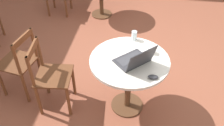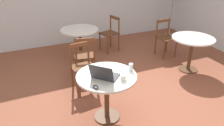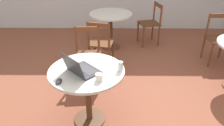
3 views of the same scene
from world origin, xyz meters
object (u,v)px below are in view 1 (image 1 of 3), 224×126
object	(u,v)px
chair_far_front	(20,64)
mouse	(153,77)
chair_near_back	(51,77)
drinking_glass	(134,36)
laptop	(135,60)
mug	(151,50)
cafe_table_near	(129,69)

from	to	relation	value
chair_far_front	mouse	distance (m)	1.60
chair_near_back	chair_far_front	bearing A→B (deg)	69.14
chair_near_back	drinking_glass	bearing A→B (deg)	-62.66
mouse	laptop	bearing A→B (deg)	44.64
mouse	mug	bearing A→B (deg)	5.35
cafe_table_near	drinking_glass	xyz separation A→B (m)	(0.36, -0.01, 0.19)
chair_near_back	chair_far_front	distance (m)	0.46
mouse	mug	size ratio (longest dim) A/B	0.93
cafe_table_near	chair_far_front	world-z (taller)	chair_far_front
chair_near_back	mug	distance (m)	1.15
chair_near_back	mug	xyz separation A→B (m)	(0.24, -1.07, 0.32)
laptop	mug	xyz separation A→B (m)	(0.20, -0.15, -0.01)
cafe_table_near	mug	xyz separation A→B (m)	(0.15, -0.21, 0.17)
cafe_table_near	mouse	world-z (taller)	mouse
chair_near_back	laptop	bearing A→B (deg)	-87.56
mug	laptop	bearing A→B (deg)	142.95
cafe_table_near	mug	world-z (taller)	mug
cafe_table_near	mouse	xyz separation A→B (m)	(-0.24, -0.24, 0.15)
cafe_table_near	laptop	world-z (taller)	laptop
chair_far_front	drinking_glass	bearing A→B (deg)	-77.55
laptop	mouse	xyz separation A→B (m)	(-0.19, -0.19, -0.03)
chair_near_back	mug	world-z (taller)	chair_near_back
laptop	mug	bearing A→B (deg)	-37.05
drinking_glass	chair_near_back	bearing A→B (deg)	117.34
mug	drinking_glass	world-z (taller)	drinking_glass
chair_far_front	cafe_table_near	bearing A→B (deg)	-93.30
mouse	drinking_glass	size ratio (longest dim) A/B	0.91
chair_near_back	chair_far_front	world-z (taller)	same
chair_far_front	mouse	xyz separation A→B (m)	(-0.32, -1.54, 0.30)
mug	mouse	bearing A→B (deg)	-174.65
chair_near_back	cafe_table_near	bearing A→B (deg)	-84.06
cafe_table_near	laptop	distance (m)	0.20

